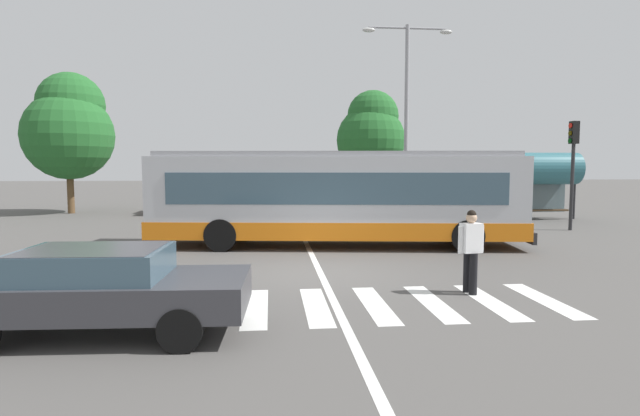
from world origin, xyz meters
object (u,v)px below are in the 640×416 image
object	(u,v)px
pedestrian_crossing_street	(471,247)
twin_arm_street_lamp	(407,102)
foreground_sedan	(98,286)
parked_car_teal	(215,199)
parked_car_red	(171,199)
parked_car_charcoal	(361,198)
bus_stop_shelter	(540,170)
background_tree_left	(69,127)
parked_car_black	(265,199)
city_transit_bus	(336,197)
traffic_light_far_corner	(573,157)
background_tree_right	(371,133)
parked_car_champagne	(316,199)

from	to	relation	value
pedestrian_crossing_street	twin_arm_street_lamp	xyz separation A→B (m)	(2.33, 13.66, 4.61)
foreground_sedan	parked_car_teal	distance (m)	20.82
parked_car_teal	parked_car_red	bearing A→B (deg)	170.59
pedestrian_crossing_street	parked_car_charcoal	xyz separation A→B (m)	(1.16, 18.98, -0.20)
bus_stop_shelter	background_tree_left	world-z (taller)	background_tree_left
parked_car_red	parked_car_black	bearing A→B (deg)	-6.91
city_transit_bus	parked_car_teal	world-z (taller)	city_transit_bus
parked_car_red	traffic_light_far_corner	distance (m)	20.33
parked_car_teal	traffic_light_far_corner	xyz separation A→B (m)	(15.22, -9.37, 2.20)
foreground_sedan	bus_stop_shelter	xyz separation A→B (m)	(15.71, 15.57, 1.65)
parked_car_black	twin_arm_street_lamp	bearing A→B (deg)	-37.14
city_transit_bus	foreground_sedan	bearing A→B (deg)	-119.87
city_transit_bus	twin_arm_street_lamp	bearing A→B (deg)	59.47
pedestrian_crossing_street	parked_car_charcoal	bearing A→B (deg)	86.51
traffic_light_far_corner	background_tree_right	size ratio (longest dim) A/B	0.63
traffic_light_far_corner	background_tree_left	world-z (taller)	background_tree_left
background_tree_right	traffic_light_far_corner	bearing A→B (deg)	-58.24
foreground_sedan	twin_arm_street_lamp	xyz separation A→B (m)	(9.04, 15.55, 4.81)
parked_car_black	parked_car_red	bearing A→B (deg)	173.09
bus_stop_shelter	background_tree_right	xyz separation A→B (m)	(-7.13, 5.95, 2.10)
twin_arm_street_lamp	background_tree_left	bearing A→B (deg)	161.74
city_transit_bus	parked_car_teal	bearing A→B (deg)	112.52
pedestrian_crossing_street	background_tree_left	bearing A→B (deg)	127.71
foreground_sedan	pedestrian_crossing_street	bearing A→B (deg)	15.74
parked_car_charcoal	foreground_sedan	bearing A→B (deg)	-110.65
parked_car_champagne	twin_arm_street_lamp	distance (m)	7.95
city_transit_bus	pedestrian_crossing_street	distance (m)	6.74
parked_car_charcoal	parked_car_teal	bearing A→B (deg)	-179.62
parked_car_champagne	parked_car_red	bearing A→B (deg)	175.71
twin_arm_street_lamp	background_tree_left	distance (m)	18.24
city_transit_bus	parked_car_red	size ratio (longest dim) A/B	2.67
pedestrian_crossing_street	parked_car_champagne	distance (m)	18.79
bus_stop_shelter	background_tree_left	xyz separation A→B (m)	(-23.97, 5.69, 2.32)
parked_car_red	traffic_light_far_corner	size ratio (longest dim) A/B	1.03
pedestrian_crossing_street	foreground_sedan	distance (m)	6.98
city_transit_bus	parked_car_red	world-z (taller)	city_transit_bus
bus_stop_shelter	parked_car_black	bearing A→B (deg)	159.34
parked_car_champagne	background_tree_right	xyz separation A→B (m)	(3.32, 0.90, 3.75)
traffic_light_far_corner	background_tree_left	xyz separation A→B (m)	(-23.07, 9.81, 1.77)
city_transit_bus	bus_stop_shelter	xyz separation A→B (m)	(10.93, 7.25, 0.83)
city_transit_bus	background_tree_right	xyz separation A→B (m)	(3.80, 13.20, 2.93)
background_tree_left	background_tree_right	xyz separation A→B (m)	(16.84, 0.26, -0.23)
parked_car_champagne	parked_car_charcoal	size ratio (longest dim) A/B	1.00
foreground_sedan	background_tree_right	bearing A→B (deg)	68.27
traffic_light_far_corner	foreground_sedan	bearing A→B (deg)	-142.30
parked_car_charcoal	traffic_light_far_corner	world-z (taller)	traffic_light_far_corner
traffic_light_far_corner	background_tree_right	world-z (taller)	background_tree_right
parked_car_charcoal	background_tree_left	xyz separation A→B (m)	(-16.13, 0.38, 3.98)
parked_car_teal	traffic_light_far_corner	world-z (taller)	traffic_light_far_corner
city_transit_bus	bus_stop_shelter	bearing A→B (deg)	33.56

